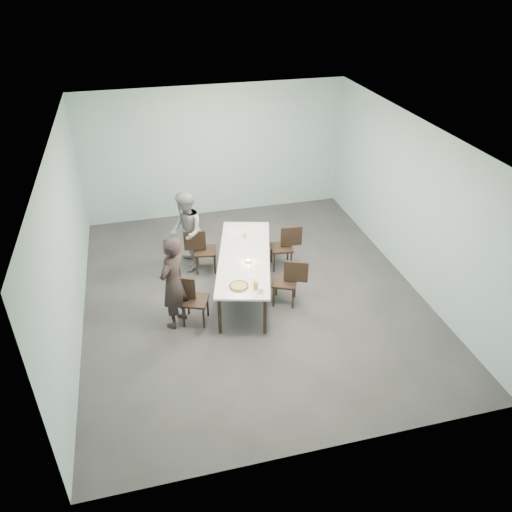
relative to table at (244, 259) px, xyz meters
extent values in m
plane|color=#333335|center=(0.10, -0.13, -0.69)|extent=(7.00, 7.00, 0.00)
cube|color=#94BAB9|center=(0.10, 3.37, 0.81)|extent=(6.00, 0.02, 3.00)
cube|color=#94BAB9|center=(0.10, -3.63, 0.81)|extent=(6.00, 0.02, 3.00)
cube|color=#94BAB9|center=(-2.90, -0.13, 0.81)|extent=(0.02, 7.00, 3.00)
cube|color=#94BAB9|center=(3.10, -0.13, 0.81)|extent=(0.02, 7.00, 3.00)
cube|color=white|center=(0.10, -0.13, 2.31)|extent=(6.00, 7.00, 0.02)
cube|color=white|center=(0.00, 0.00, 0.04)|extent=(1.53, 2.74, 0.04)
cylinder|color=black|center=(-0.67, -1.09, -0.34)|extent=(0.06, 0.06, 0.71)
cylinder|color=black|center=(-0.05, 1.27, -0.34)|extent=(0.06, 0.06, 0.71)
cylinder|color=black|center=(0.05, -1.27, -0.34)|extent=(0.06, 0.06, 0.71)
cylinder|color=black|center=(0.67, 1.09, -0.34)|extent=(0.06, 0.06, 0.71)
cube|color=black|center=(-1.01, -0.68, -0.26)|extent=(0.54, 0.54, 0.04)
cube|color=black|center=(-1.19, -0.61, -0.02)|extent=(0.41, 0.19, 0.40)
cylinder|color=black|center=(-1.23, -0.78, -0.49)|extent=(0.04, 0.04, 0.41)
cylinder|color=black|center=(-1.11, -0.46, -0.49)|extent=(0.04, 0.04, 0.41)
cylinder|color=black|center=(-0.91, -0.90, -0.49)|extent=(0.04, 0.04, 0.41)
cylinder|color=black|center=(-0.79, -0.58, -0.49)|extent=(0.04, 0.04, 0.41)
cube|color=black|center=(-0.58, 0.87, -0.26)|extent=(0.48, 0.48, 0.04)
cube|color=black|center=(-0.77, 0.91, -0.02)|extent=(0.42, 0.11, 0.40)
cylinder|color=black|center=(-0.78, 0.73, -0.49)|extent=(0.04, 0.04, 0.41)
cylinder|color=black|center=(-0.72, 1.07, -0.49)|extent=(0.04, 0.04, 0.41)
cylinder|color=black|center=(-0.44, 0.68, -0.49)|extent=(0.04, 0.04, 0.41)
cylinder|color=black|center=(-0.39, 1.01, -0.49)|extent=(0.04, 0.04, 0.41)
cube|color=black|center=(0.61, -0.52, -0.26)|extent=(0.55, 0.55, 0.04)
cube|color=black|center=(0.78, -0.60, -0.02)|extent=(0.40, 0.21, 0.40)
cylinder|color=black|center=(0.83, -0.44, -0.49)|extent=(0.04, 0.04, 0.41)
cylinder|color=black|center=(0.70, -0.75, -0.49)|extent=(0.04, 0.04, 0.41)
cylinder|color=black|center=(0.52, -0.30, -0.49)|extent=(0.04, 0.04, 0.41)
cylinder|color=black|center=(0.39, -0.61, -0.49)|extent=(0.04, 0.04, 0.41)
cube|color=black|center=(0.89, 0.63, -0.26)|extent=(0.46, 0.46, 0.04)
cube|color=black|center=(1.08, 0.61, -0.02)|extent=(0.42, 0.08, 0.40)
cylinder|color=black|center=(1.08, 0.78, -0.49)|extent=(0.04, 0.04, 0.41)
cylinder|color=black|center=(1.04, 0.44, -0.49)|extent=(0.04, 0.04, 0.41)
cylinder|color=black|center=(0.74, 0.82, -0.49)|extent=(0.04, 0.04, 0.41)
cylinder|color=black|center=(0.70, 0.48, -0.49)|extent=(0.04, 0.04, 0.41)
imported|color=black|center=(-1.34, -0.65, 0.14)|extent=(0.69, 0.72, 1.66)
imported|color=gray|center=(-0.91, 1.06, 0.11)|extent=(0.61, 0.78, 1.60)
cylinder|color=white|center=(-0.30, -0.91, 0.06)|extent=(0.34, 0.34, 0.01)
cylinder|color=#CBBD73|center=(-0.30, -0.91, 0.08)|extent=(0.30, 0.30, 0.01)
torus|color=brown|center=(-0.30, -0.91, 0.08)|extent=(0.32, 0.32, 0.03)
cylinder|color=white|center=(-0.03, -0.66, 0.06)|extent=(0.18, 0.18, 0.01)
cylinder|color=orange|center=(-0.05, -1.04, 0.13)|extent=(0.08, 0.08, 0.15)
cylinder|color=silver|center=(0.00, -1.15, 0.10)|extent=(0.08, 0.08, 0.09)
cylinder|color=silver|center=(0.02, -0.23, 0.07)|extent=(0.06, 0.06, 0.03)
cylinder|color=orange|center=(0.02, -0.23, 0.10)|extent=(0.04, 0.04, 0.01)
cylinder|color=orange|center=(0.15, 0.66, 0.10)|extent=(0.07, 0.07, 0.08)
cube|color=silver|center=(0.01, 0.89, 0.06)|extent=(0.35, 0.29, 0.01)
camera|label=1|loc=(-1.66, -7.42, 4.75)|focal=35.00mm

